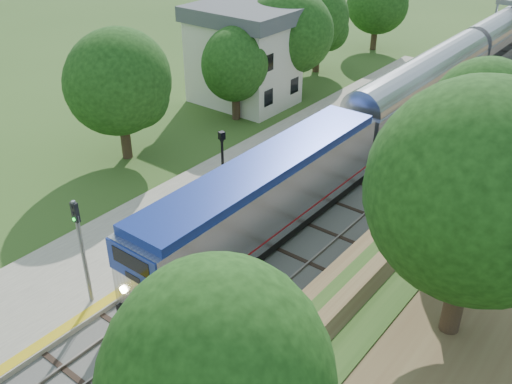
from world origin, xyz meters
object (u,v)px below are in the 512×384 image
Objects in this scene: station_building at (243,55)px; signal_platform at (81,242)px; signal_farside at (407,186)px; lamppost_far at (223,175)px.

signal_platform is (11.10, -24.83, -0.43)m from station_building.
signal_platform is 15.78m from signal_farside.
lamppost_far is 10.13m from signal_farside.
signal_platform is at bearing -87.10° from lamppost_far.
lamppost_far is (10.59, -14.90, -1.55)m from station_building.
signal_farside is at bearing 17.12° from lamppost_far.
signal_farside is (20.20, -11.94, -0.25)m from station_building.
signal_platform is 0.88× the size of signal_farside.
station_building reaches higher than lamppost_far.
station_building is 1.78× the size of lamppost_far.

